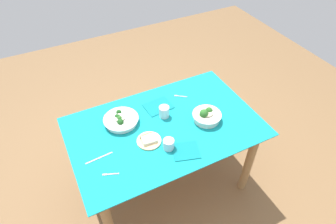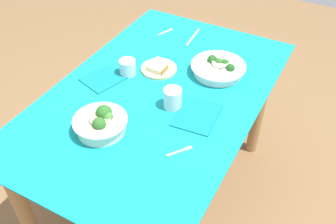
{
  "view_description": "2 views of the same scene",
  "coord_description": "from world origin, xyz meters",
  "px_view_note": "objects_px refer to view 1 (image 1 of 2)",
  "views": [
    {
      "loc": [
        0.67,
        1.38,
        2.35
      ],
      "look_at": [
        -0.09,
        -0.12,
        0.77
      ],
      "focal_mm": 31.06,
      "sensor_mm": 36.0,
      "label": 1
    },
    {
      "loc": [
        -1.19,
        -0.7,
        1.86
      ],
      "look_at": [
        -0.1,
        -0.11,
        0.77
      ],
      "focal_mm": 41.12,
      "sensor_mm": 36.0,
      "label": 2
    }
  ],
  "objects_px": {
    "broccoli_bowl_far": "(206,116)",
    "water_glass_center": "(164,112)",
    "fork_by_near_bowl": "(110,174)",
    "broccoli_bowl_near": "(121,120)",
    "fork_by_far_bowl": "(180,96)",
    "napkin_folded_lower": "(186,151)",
    "bread_side_plate": "(149,140)",
    "napkin_folded_upper": "(158,106)",
    "water_glass_side": "(169,144)",
    "table_knife_left": "(99,158)"
  },
  "relations": [
    {
      "from": "broccoli_bowl_far",
      "to": "water_glass_center",
      "type": "bearing_deg",
      "value": -34.0
    },
    {
      "from": "broccoli_bowl_near",
      "to": "fork_by_near_bowl",
      "type": "relative_size",
      "value": 2.6
    },
    {
      "from": "bread_side_plate",
      "to": "napkin_folded_upper",
      "type": "distance_m",
      "value": 0.38
    },
    {
      "from": "napkin_folded_lower",
      "to": "bread_side_plate",
      "type": "bearing_deg",
      "value": -45.87
    },
    {
      "from": "fork_by_near_bowl",
      "to": "napkin_folded_upper",
      "type": "bearing_deg",
      "value": -119.25
    },
    {
      "from": "napkin_folded_lower",
      "to": "table_knife_left",
      "type": "bearing_deg",
      "value": -20.72
    },
    {
      "from": "broccoli_bowl_far",
      "to": "bread_side_plate",
      "type": "xyz_separation_m",
      "value": [
        0.49,
        0.01,
        -0.03
      ]
    },
    {
      "from": "water_glass_center",
      "to": "fork_by_far_bowl",
      "type": "bearing_deg",
      "value": -145.73
    },
    {
      "from": "water_glass_center",
      "to": "napkin_folded_lower",
      "type": "relative_size",
      "value": 0.5
    },
    {
      "from": "broccoli_bowl_near",
      "to": "water_glass_side",
      "type": "xyz_separation_m",
      "value": [
        -0.21,
        0.39,
        0.01
      ]
    },
    {
      "from": "broccoli_bowl_far",
      "to": "napkin_folded_lower",
      "type": "xyz_separation_m",
      "value": [
        0.29,
        0.2,
        -0.04
      ]
    },
    {
      "from": "napkin_folded_upper",
      "to": "napkin_folded_lower",
      "type": "relative_size",
      "value": 1.18
    },
    {
      "from": "bread_side_plate",
      "to": "water_glass_side",
      "type": "distance_m",
      "value": 0.16
    },
    {
      "from": "broccoli_bowl_far",
      "to": "napkin_folded_lower",
      "type": "relative_size",
      "value": 1.22
    },
    {
      "from": "broccoli_bowl_far",
      "to": "napkin_folded_upper",
      "type": "xyz_separation_m",
      "value": [
        0.27,
        -0.3,
        -0.04
      ]
    },
    {
      "from": "broccoli_bowl_far",
      "to": "water_glass_center",
      "type": "xyz_separation_m",
      "value": [
        0.27,
        -0.18,
        0.0
      ]
    },
    {
      "from": "fork_by_near_bowl",
      "to": "napkin_folded_lower",
      "type": "bearing_deg",
      "value": -163.85
    },
    {
      "from": "napkin_folded_upper",
      "to": "napkin_folded_lower",
      "type": "bearing_deg",
      "value": 87.11
    },
    {
      "from": "bread_side_plate",
      "to": "napkin_folded_lower",
      "type": "relative_size",
      "value": 0.97
    },
    {
      "from": "water_glass_center",
      "to": "water_glass_side",
      "type": "xyz_separation_m",
      "value": [
        0.11,
        0.31,
        -0.01
      ]
    },
    {
      "from": "bread_side_plate",
      "to": "napkin_folded_upper",
      "type": "bearing_deg",
      "value": -125.33
    },
    {
      "from": "water_glass_center",
      "to": "fork_by_far_bowl",
      "type": "height_order",
      "value": "water_glass_center"
    },
    {
      "from": "broccoli_bowl_far",
      "to": "fork_by_near_bowl",
      "type": "xyz_separation_m",
      "value": [
        0.83,
        0.15,
        -0.04
      ]
    },
    {
      "from": "broccoli_bowl_far",
      "to": "fork_by_far_bowl",
      "type": "distance_m",
      "value": 0.34
    },
    {
      "from": "broccoli_bowl_near",
      "to": "bread_side_plate",
      "type": "relative_size",
      "value": 1.51
    },
    {
      "from": "broccoli_bowl_far",
      "to": "napkin_folded_upper",
      "type": "bearing_deg",
      "value": -48.71
    },
    {
      "from": "water_glass_center",
      "to": "fork_by_near_bowl",
      "type": "relative_size",
      "value": 0.89
    },
    {
      "from": "broccoli_bowl_near",
      "to": "water_glass_center",
      "type": "bearing_deg",
      "value": 166.51
    },
    {
      "from": "broccoli_bowl_far",
      "to": "broccoli_bowl_near",
      "type": "bearing_deg",
      "value": -23.59
    },
    {
      "from": "water_glass_side",
      "to": "fork_by_far_bowl",
      "type": "bearing_deg",
      "value": -126.48
    },
    {
      "from": "broccoli_bowl_far",
      "to": "water_glass_center",
      "type": "relative_size",
      "value": 2.44
    },
    {
      "from": "broccoli_bowl_near",
      "to": "water_glass_center",
      "type": "xyz_separation_m",
      "value": [
        -0.33,
        0.08,
        0.02
      ]
    },
    {
      "from": "bread_side_plate",
      "to": "fork_by_far_bowl",
      "type": "height_order",
      "value": "bread_side_plate"
    },
    {
      "from": "water_glass_side",
      "to": "fork_by_near_bowl",
      "type": "xyz_separation_m",
      "value": [
        0.44,
        0.03,
        -0.04
      ]
    },
    {
      "from": "napkin_folded_upper",
      "to": "napkin_folded_lower",
      "type": "xyz_separation_m",
      "value": [
        0.03,
        0.51,
        0.0
      ]
    },
    {
      "from": "water_glass_side",
      "to": "fork_by_far_bowl",
      "type": "xyz_separation_m",
      "value": [
        -0.34,
        -0.46,
        -0.04
      ]
    },
    {
      "from": "fork_by_far_bowl",
      "to": "table_knife_left",
      "type": "bearing_deg",
      "value": 58.81
    },
    {
      "from": "broccoli_bowl_far",
      "to": "water_glass_side",
      "type": "bearing_deg",
      "value": 17.64
    },
    {
      "from": "fork_by_far_bowl",
      "to": "table_knife_left",
      "type": "relative_size",
      "value": 0.49
    },
    {
      "from": "broccoli_bowl_near",
      "to": "water_glass_center",
      "type": "distance_m",
      "value": 0.34
    },
    {
      "from": "water_glass_side",
      "to": "broccoli_bowl_far",
      "type": "bearing_deg",
      "value": -162.36
    },
    {
      "from": "water_glass_side",
      "to": "napkin_folded_lower",
      "type": "distance_m",
      "value": 0.13
    },
    {
      "from": "broccoli_bowl_far",
      "to": "napkin_folded_lower",
      "type": "bearing_deg",
      "value": 34.93
    },
    {
      "from": "napkin_folded_lower",
      "to": "broccoli_bowl_far",
      "type": "bearing_deg",
      "value": -145.07
    },
    {
      "from": "fork_by_far_bowl",
      "to": "broccoli_bowl_far",
      "type": "bearing_deg",
      "value": 134.44
    },
    {
      "from": "water_glass_side",
      "to": "table_knife_left",
      "type": "bearing_deg",
      "value": -15.62
    },
    {
      "from": "broccoli_bowl_near",
      "to": "napkin_folded_upper",
      "type": "relative_size",
      "value": 1.24
    },
    {
      "from": "table_knife_left",
      "to": "broccoli_bowl_near",
      "type": "bearing_deg",
      "value": -139.12
    },
    {
      "from": "fork_by_near_bowl",
      "to": "table_knife_left",
      "type": "relative_size",
      "value": 0.53
    },
    {
      "from": "fork_by_near_bowl",
      "to": "napkin_folded_upper",
      "type": "height_order",
      "value": "napkin_folded_upper"
    }
  ]
}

